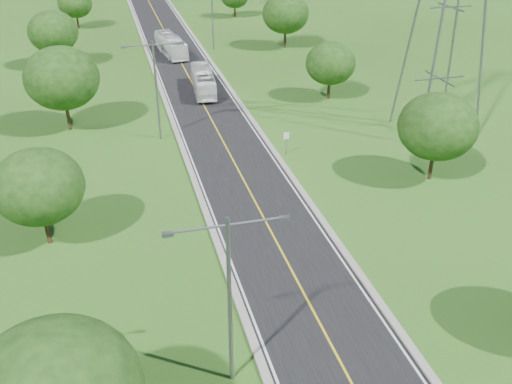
% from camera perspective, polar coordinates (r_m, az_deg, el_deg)
% --- Properties ---
extents(ground, '(260.00, 260.00, 0.00)m').
position_cam_1_polar(ground, '(73.93, -6.16, 10.28)').
color(ground, '#2B5016').
rests_on(ground, ground).
extents(road, '(8.00, 150.00, 0.06)m').
position_cam_1_polar(road, '(79.58, -6.88, 11.61)').
color(road, black).
rests_on(road, ground).
extents(curb_left, '(0.50, 150.00, 0.22)m').
position_cam_1_polar(curb_left, '(79.12, -9.98, 11.34)').
color(curb_left, gray).
rests_on(curb_left, ground).
extents(curb_right, '(0.50, 150.00, 0.22)m').
position_cam_1_polar(curb_right, '(80.22, -3.82, 11.95)').
color(curb_right, gray).
rests_on(curb_right, ground).
extents(speed_limit_sign, '(0.55, 0.09, 2.40)m').
position_cam_1_polar(speed_limit_sign, '(54.38, 3.04, 5.26)').
color(speed_limit_sign, slate).
rests_on(speed_limit_sign, ground).
extents(streetlight_near_left, '(5.90, 0.25, 10.00)m').
position_cam_1_polar(streetlight_near_left, '(27.89, -2.68, -9.69)').
color(streetlight_near_left, slate).
rests_on(streetlight_near_left, ground).
extents(streetlight_mid_left, '(5.90, 0.25, 10.00)m').
position_cam_1_polar(streetlight_mid_left, '(57.26, -9.98, 10.74)').
color(streetlight_mid_left, slate).
rests_on(streetlight_mid_left, ground).
extents(streetlight_far_right, '(5.90, 0.25, 10.00)m').
position_cam_1_polar(streetlight_far_right, '(90.59, -4.40, 17.69)').
color(streetlight_far_right, slate).
rests_on(streetlight_far_right, ground).
extents(tree_lb, '(6.30, 6.30, 7.33)m').
position_cam_1_polar(tree_lb, '(42.17, -20.92, 0.52)').
color(tree_lb, black).
rests_on(tree_lb, ground).
extents(tree_lc, '(7.56, 7.56, 8.79)m').
position_cam_1_polar(tree_lc, '(62.16, -18.85, 10.73)').
color(tree_lc, black).
rests_on(tree_lc, ground).
extents(tree_ld, '(6.72, 6.72, 7.82)m').
position_cam_1_polar(tree_ld, '(85.65, -19.64, 14.85)').
color(tree_ld, black).
rests_on(tree_ld, ground).
extents(tree_le, '(5.88, 5.88, 6.84)m').
position_cam_1_polar(tree_le, '(109.14, -17.66, 17.55)').
color(tree_le, black).
rests_on(tree_le, ground).
extents(tree_rb, '(6.72, 6.72, 7.82)m').
position_cam_1_polar(tree_rb, '(50.82, 17.70, 6.26)').
color(tree_rb, black).
rests_on(tree_rb, ground).
extents(tree_rc, '(5.88, 5.88, 6.84)m').
position_cam_1_polar(tree_rc, '(69.08, 7.46, 12.65)').
color(tree_rc, black).
rests_on(tree_rc, ground).
extents(tree_rd, '(7.14, 7.14, 8.30)m').
position_cam_1_polar(tree_rd, '(91.47, 2.97, 17.41)').
color(tree_rd, black).
rests_on(tree_rd, ground).
extents(bus_outbound, '(3.21, 10.14, 2.78)m').
position_cam_1_polar(bus_outbound, '(71.85, -5.30, 10.99)').
color(bus_outbound, white).
rests_on(bus_outbound, road).
extents(bus_inbound, '(3.80, 10.74, 2.93)m').
position_cam_1_polar(bus_inbound, '(88.83, -8.51, 14.32)').
color(bus_inbound, white).
rests_on(bus_inbound, road).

